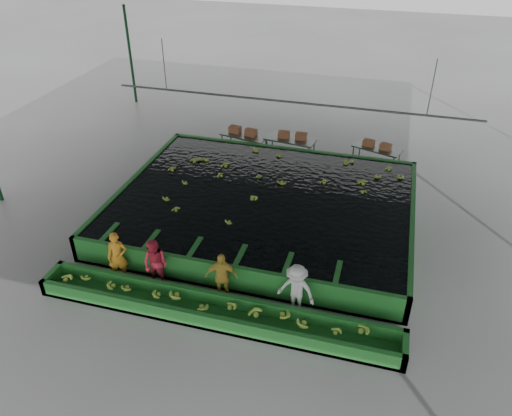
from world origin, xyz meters
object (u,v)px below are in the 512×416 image
(flotation_tank, at_px, (264,207))
(worker_a, at_px, (118,257))
(packing_table_left, at_px, (244,145))
(packing_table_mid, at_px, (290,149))
(packing_table_right, at_px, (376,157))
(worker_d, at_px, (296,290))
(sorting_trough, at_px, (214,311))
(box_stack_left, at_px, (243,134))
(box_stack_right, at_px, (377,148))
(worker_c, at_px, (221,277))
(worker_b, at_px, (156,264))
(box_stack_mid, at_px, (292,138))

(flotation_tank, xyz_separation_m, worker_a, (-3.21, -4.30, 0.34))
(packing_table_left, relative_size, packing_table_mid, 0.96)
(packing_table_mid, relative_size, packing_table_right, 1.09)
(flotation_tank, xyz_separation_m, worker_d, (2.04, -4.30, 0.34))
(sorting_trough, relative_size, worker_a, 6.34)
(box_stack_left, distance_m, box_stack_right, 5.63)
(box_stack_right, bearing_deg, sorting_trough, -108.81)
(sorting_trough, xyz_separation_m, worker_c, (-0.05, 0.80, 0.52))
(worker_b, relative_size, packing_table_mid, 0.74)
(worker_c, distance_m, packing_table_left, 9.14)
(box_stack_left, bearing_deg, packing_table_mid, -0.84)
(worker_b, xyz_separation_m, worker_c, (1.97, 0.00, -0.01))
(worker_b, bearing_deg, box_stack_right, 66.84)
(sorting_trough, relative_size, worker_d, 6.30)
(box_stack_left, xyz_separation_m, box_stack_mid, (2.15, 0.05, 0.04))
(worker_c, bearing_deg, sorting_trough, -99.72)
(flotation_tank, bearing_deg, worker_a, -126.76)
(packing_table_right, height_order, box_stack_right, box_stack_right)
(sorting_trough, relative_size, worker_c, 6.50)
(packing_table_right, bearing_deg, box_stack_mid, -176.81)
(packing_table_left, height_order, packing_table_right, packing_table_left)
(box_stack_right, bearing_deg, packing_table_mid, -175.44)
(flotation_tank, xyz_separation_m, worker_b, (-2.02, -4.30, 0.33))
(worker_a, xyz_separation_m, packing_table_right, (6.65, 9.25, -0.35))
(worker_d, bearing_deg, flotation_tank, 124.54)
(packing_table_mid, bearing_deg, flotation_tank, -88.51)
(worker_b, bearing_deg, packing_table_left, 97.90)
(worker_c, bearing_deg, worker_b, 166.97)
(worker_a, distance_m, worker_b, 1.19)
(worker_b, xyz_separation_m, box_stack_left, (-0.18, 9.00, 0.14))
(packing_table_right, xyz_separation_m, box_stack_mid, (-3.49, -0.19, 0.52))
(worker_c, relative_size, box_stack_mid, 1.29)
(flotation_tank, height_order, worker_d, worker_d)
(box_stack_left, bearing_deg, flotation_tank, -64.91)
(worker_b, distance_m, packing_table_left, 8.91)
(box_stack_left, relative_size, box_stack_right, 1.08)
(flotation_tank, relative_size, packing_table_left, 4.96)
(worker_d, relative_size, box_stack_mid, 1.33)
(flotation_tank, distance_m, worker_a, 5.38)
(flotation_tank, bearing_deg, worker_c, -90.62)
(packing_table_mid, height_order, box_stack_right, box_stack_right)
(sorting_trough, relative_size, box_stack_left, 8.02)
(sorting_trough, xyz_separation_m, box_stack_left, (-2.20, 9.80, 0.67))
(flotation_tank, xyz_separation_m, box_stack_left, (-2.20, 4.70, 0.47))
(worker_a, height_order, packing_table_left, worker_a)
(worker_c, bearing_deg, worker_d, -13.03)
(packing_table_mid, bearing_deg, box_stack_left, 179.16)
(worker_b, height_order, box_stack_mid, worker_b)
(flotation_tank, bearing_deg, packing_table_right, 55.17)
(worker_b, relative_size, box_stack_mid, 1.31)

